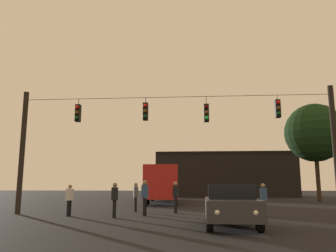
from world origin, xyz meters
TOP-DOWN VIEW (x-y plane):
  - ground_plane at (0.00, 24.50)m, footprint 168.00×168.00m
  - overhead_signal_span at (0.04, 11.91)m, footprint 16.78×0.44m
  - city_bus at (-1.66, 23.95)m, footprint 3.15×11.13m
  - car_near_right at (2.36, 7.00)m, footprint 1.91×4.38m
  - car_far_left at (-3.07, 33.20)m, footprint 1.94×4.39m
  - pedestrian_crossing_left at (0.04, 13.14)m, footprint 0.31×0.40m
  - pedestrian_crossing_center at (-1.40, 11.24)m, footprint 0.31×0.40m
  - pedestrian_crossing_right at (-2.65, 10.10)m, footprint 0.24×0.36m
  - pedestrian_near_bus at (4.35, 11.02)m, footprint 0.29×0.39m
  - pedestrian_trailing at (-5.09, 10.85)m, footprint 0.31×0.40m
  - pedestrian_far_side at (-2.32, 14.00)m, footprint 0.34×0.41m
  - corner_building at (5.43, 45.43)m, footprint 18.93×11.55m
  - tree_left_silhouette at (12.73, 27.37)m, footprint 5.60×5.60m

SIDE VIEW (x-z plane):
  - ground_plane at x=0.00m, z-range 0.00..0.00m
  - car_near_right at x=2.36m, z-range 0.04..1.56m
  - car_far_left at x=-3.07m, z-range 0.04..1.56m
  - pedestrian_trailing at x=-5.09m, z-range 0.09..1.61m
  - pedestrian_near_bus at x=4.35m, z-range 0.10..1.67m
  - pedestrian_crossing_right at x=-2.65m, z-range 0.10..1.71m
  - pedestrian_far_side at x=-2.32m, z-range 0.11..1.75m
  - pedestrian_crossing_left at x=0.04m, z-range 0.11..1.80m
  - pedestrian_crossing_center at x=-1.40m, z-range 0.12..1.86m
  - city_bus at x=-1.66m, z-range 0.37..3.37m
  - corner_building at x=5.43m, z-range 0.00..6.06m
  - overhead_signal_span at x=0.04m, z-range 0.60..7.24m
  - tree_left_silhouette at x=12.73m, z-range 1.85..11.18m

